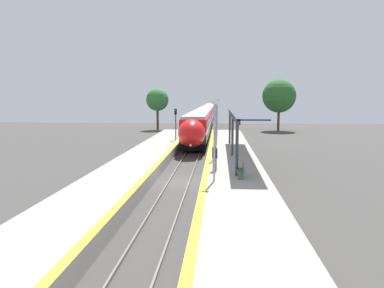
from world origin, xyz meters
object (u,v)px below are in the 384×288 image
railway_signal (176,124)px  lamppost_farthest (217,115)px  lamppost_far (217,118)px  person_waiting (215,157)px  lamppost_mid (216,124)px  lamppost_near (214,135)px  train (207,114)px  platform_bench (242,170)px

railway_signal → lamppost_farthest: 6.62m
railway_signal → lamppost_far: (4.81, -4.12, 0.92)m
person_waiting → lamppost_mid: size_ratio=0.37×
railway_signal → lamppost_mid: (4.81, -12.71, 0.92)m
person_waiting → lamppost_near: 3.65m
railway_signal → lamppost_mid: bearing=-69.3°
lamppost_mid → lamppost_farthest: (0.00, 17.17, 0.00)m
train → lamppost_mid: bearing=-87.2°
lamppost_far → lamppost_farthest: (0.00, 8.58, 0.00)m
train → lamppost_far: bearing=-86.6°
platform_bench → lamppost_near: size_ratio=0.37×
lamppost_mid → platform_bench: bearing=-77.2°
railway_signal → platform_bench: bearing=-72.1°
platform_bench → lamppost_mid: lamppost_mid is taller
train → person_waiting: (2.46, -55.38, -0.38)m
train → lamppost_near: bearing=-87.6°
lamppost_near → lamppost_farthest: bearing=90.0°
lamppost_mid → lamppost_far: size_ratio=1.00×
train → platform_bench: size_ratio=51.06×
lamppost_near → railway_signal: bearing=102.7°
train → lamppost_near: lamppost_near is taller
platform_bench → lamppost_farthest: size_ratio=0.37×
lamppost_mid → lamppost_far: 8.58m
railway_signal → lamppost_near: bearing=-77.3°
lamppost_farthest → train: bearing=94.3°
train → lamppost_farthest: lamppost_farthest is taller
person_waiting → railway_signal: (-4.80, 18.15, 0.93)m
person_waiting → lamppost_mid: lamppost_mid is taller
train → lamppost_far: lamppost_far is taller
platform_bench → lamppost_near: lamppost_near is taller
train → railway_signal: (-2.33, -37.23, 0.56)m
train → person_waiting: bearing=-87.5°
train → lamppost_far: (2.47, -41.36, 1.47)m
lamppost_far → lamppost_farthest: 8.58m
train → person_waiting: size_ratio=50.71×
lamppost_farthest → person_waiting: bearing=-90.0°
railway_signal → lamppost_near: (4.81, -21.29, 0.92)m
person_waiting → lamppost_mid: bearing=89.9°
person_waiting → railway_signal: bearing=104.8°
platform_bench → lamppost_far: (-1.69, 16.00, 2.31)m
lamppost_farthest → platform_bench: bearing=-86.1°
person_waiting → lamppost_farthest: bearing=90.0°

